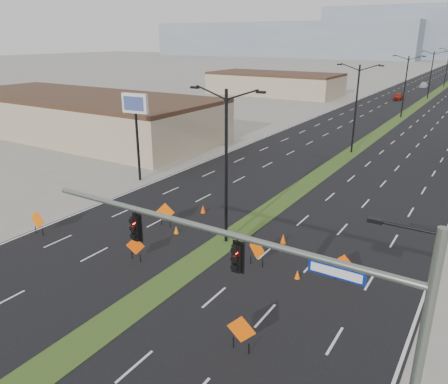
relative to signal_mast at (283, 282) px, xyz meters
The scene contains 26 objects.
ground 10.01m from the signal_mast, 166.85° to the right, with size 600.00×600.00×0.00m, color gray.
road_surface 98.49m from the signal_mast, 94.99° to the left, with size 25.00×400.00×0.02m, color black.
median_strip 98.49m from the signal_mast, 94.99° to the left, with size 2.00×400.00×0.04m, color #304E1C.
building_sw_near 51.83m from the signal_mast, 147.26° to the left, with size 40.00×16.00×5.00m, color tan.
building_sw_far 92.41m from the signal_mast, 116.04° to the left, with size 30.00×14.00×4.50m, color tan.
mesa_west 306.35m from the signal_mast, 114.82° to the left, with size 180.00×50.00×22.00m, color gray.
mesa_backdrop 320.53m from the signal_mast, 96.91° to the left, with size 140.00×50.00×32.00m, color gray.
signal_mast is the anchor object (origin of this frame).
streetlight_0 13.18m from the signal_mast, 130.54° to the left, with size 5.15×0.24×10.02m.
streetlight_1 38.96m from the signal_mast, 102.69° to the left, with size 5.15×0.24×10.02m.
streetlight_2 66.56m from the signal_mast, 97.39° to the left, with size 5.15×0.24×10.02m.
streetlight_3 94.39m from the signal_mast, 95.20° to the left, with size 5.15×0.24×10.02m.
streetlight_4 122.30m from the signal_mast, 94.01° to the left, with size 5.15×0.24×10.02m.
car_left 89.95m from the signal_mast, 98.76° to the left, with size 1.73×4.30×1.46m, color maroon.
car_far 117.59m from the signal_mast, 96.29° to the left, with size 1.96×4.81×1.40m, color silver.
construction_sign_0 20.80m from the signal_mast, 168.57° to the left, with size 1.33×0.11×1.78m.
construction_sign_1 13.36m from the signal_mast, 157.64° to the left, with size 1.10×0.51×1.58m.
construction_sign_2 17.13m from the signal_mast, 144.08° to the left, with size 1.26×0.54×1.79m.
construction_sign_3 10.44m from the signal_mast, 122.82° to the left, with size 1.28×0.53×1.80m.
construction_sign_4 4.56m from the signal_mast, 152.42° to the left, with size 1.33×0.23×1.78m.
construction_sign_5 9.94m from the signal_mast, 92.57° to the left, with size 1.26×0.10×1.67m.
cone_0 15.91m from the signal_mast, 142.79° to the left, with size 0.34×0.34×0.56m, color orange.
cone_1 13.62m from the signal_mast, 113.89° to the left, with size 0.40×0.40×0.67m, color #D85604.
cone_2 9.65m from the signal_mast, 107.99° to the left, with size 0.32×0.32×0.54m, color #FF6005.
cone_3 18.92m from the signal_mast, 133.71° to the left, with size 0.39×0.39×0.65m, color #FF4C05.
pole_sign_west 28.26m from the signal_mast, 143.11° to the left, with size 2.67×0.66×8.13m.
Camera 1 is at (13.90, -10.38, 12.91)m, focal length 35.00 mm.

